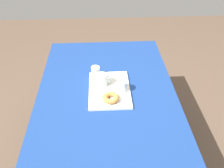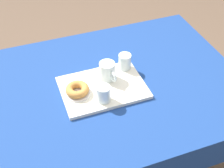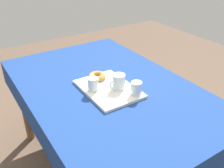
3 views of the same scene
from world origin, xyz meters
name	(u,v)px [view 3 (image 3 of 3)]	position (x,y,z in m)	size (l,w,h in m)	color
ground_plane	(108,167)	(0.00, 0.00, 0.00)	(6.00, 6.00, 0.00)	brown
dining_table	(107,97)	(0.00, 0.00, 0.64)	(1.50, 0.97, 0.72)	navy
serving_tray	(108,89)	(-0.05, 0.02, 0.73)	(0.40, 0.29, 0.02)	silver
tea_mug_left	(119,82)	(-0.09, -0.03, 0.78)	(0.08, 0.12, 0.09)	silver
water_glass_near	(93,85)	(-0.02, 0.11, 0.78)	(0.06, 0.06, 0.08)	silver
water_glass_far	(136,89)	(-0.20, -0.08, 0.78)	(0.06, 0.06, 0.08)	silver
donut_plate_left	(97,79)	(0.07, 0.02, 0.74)	(0.12, 0.12, 0.01)	silver
sugar_donut_left	(97,76)	(0.07, 0.02, 0.77)	(0.11, 0.11, 0.03)	#BC7F3D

